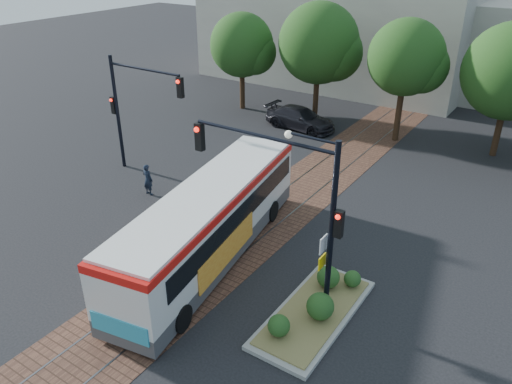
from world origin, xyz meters
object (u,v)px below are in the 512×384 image
Objects in this scene: traffic_island at (316,306)px; officer at (148,179)px; signal_pole_left at (131,101)px; parked_car at (300,118)px; signal_pole_main at (297,195)px; city_bus at (211,219)px.

officer reaches higher than traffic_island.
signal_pole_left is at bearing 159.64° from traffic_island.
officer is at bearing 176.48° from parked_car.
traffic_island is 3.95m from signal_pole_main.
city_bus is 1.91× the size of signal_pole_left.
city_bus is 15.32m from parked_car.
officer is at bearing 162.31° from signal_pole_main.
officer is at bearing 147.43° from city_bus.
signal_pole_main reaches higher than city_bus.
officer reaches higher than parked_car.
city_bus reaches higher than officer.
traffic_island is 0.87× the size of signal_pole_left.
signal_pole_left is at bearing 158.55° from signal_pole_main.
officer is at bearing -34.97° from signal_pole_left.
signal_pole_main is 10.88m from officer.
city_bus is 1.91× the size of signal_pole_main.
officer is at bearing 163.35° from traffic_island.
city_bus is at bearing 159.53° from officer.
signal_pole_left is (-12.23, 4.80, -0.29)m from signal_pole_main.
traffic_island is 3.31× the size of officer.
signal_pole_left is 3.82× the size of officer.
signal_pole_left is (-8.20, 4.11, 2.19)m from city_bus.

